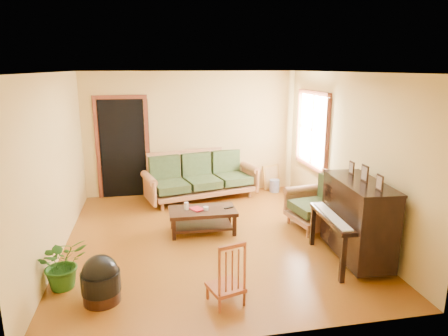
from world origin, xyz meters
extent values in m
plane|color=#63330D|center=(0.00, 0.00, 0.00)|extent=(5.00, 5.00, 0.00)
cube|color=black|center=(-1.45, 2.48, 1.02)|extent=(1.08, 0.16, 2.05)
cube|color=white|center=(2.21, 1.30, 1.50)|extent=(0.12, 1.36, 1.46)
cube|color=#915935|center=(0.13, 1.99, 0.49)|extent=(2.46, 1.48, 0.98)
cube|color=black|center=(-0.09, 0.26, 0.20)|extent=(1.11, 0.61, 0.40)
cube|color=#915935|center=(1.82, 0.10, 0.47)|extent=(1.03, 1.07, 0.93)
cube|color=black|center=(1.90, -1.13, 0.58)|extent=(0.86, 1.37, 1.17)
cylinder|color=black|center=(-1.53, -1.54, 0.21)|extent=(0.58, 0.58, 0.43)
cube|color=maroon|center=(-0.11, -1.83, 0.40)|extent=(0.47, 0.50, 0.79)
cube|color=#B5883C|center=(1.75, 2.38, 0.29)|extent=(0.44, 0.25, 0.58)
cylinder|color=#314293|center=(1.76, 2.17, 0.14)|extent=(0.22, 0.22, 0.27)
imported|color=#255819|center=(-2.02, -1.13, 0.33)|extent=(0.75, 0.71, 0.65)
imported|color=#A31523|center=(-0.26, 0.22, 0.41)|extent=(0.25, 0.28, 0.02)
cylinder|color=silver|center=(-0.35, 0.30, 0.46)|extent=(0.09, 0.09, 0.12)
cylinder|color=silver|center=(-0.04, 0.21, 0.43)|extent=(0.11, 0.11, 0.06)
cube|color=black|center=(0.35, 0.24, 0.41)|extent=(0.17, 0.11, 0.02)
camera|label=1|loc=(-0.90, -5.90, 2.67)|focal=32.00mm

